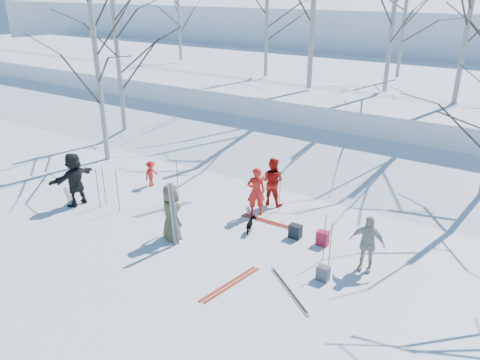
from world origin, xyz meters
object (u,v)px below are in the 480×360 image
Objects in this scene: skier_cream_east at (367,243)px; skier_grey_west at (75,179)px; skier_redor_behind at (272,181)px; dog at (251,226)px; skier_olive_center at (171,212)px; backpack_red at (323,238)px; skier_red_seated at (151,174)px; skier_red_north at (256,192)px; backpack_dark at (295,231)px; backpack_grey at (323,273)px.

skier_cream_east is 0.85× the size of skier_grey_west.
skier_redor_behind reaches higher than dog.
skier_olive_center is at bearing -169.89° from skier_cream_east.
skier_cream_east is at bearing 100.06° from skier_grey_west.
backpack_red is at bearing 143.72° from skier_redor_behind.
skier_red_seated reaches higher than backpack_red.
skier_red_north is 0.93m from skier_redor_behind.
backpack_red is (6.76, -0.50, -0.25)m from skier_red_seated.
backpack_dark is at bearing 161.65° from skier_cream_east.
skier_red_seated reaches higher than backpack_grey.
skier_red_north is (1.19, 2.56, -0.04)m from skier_olive_center.
skier_red_north is at bearing 166.62° from backpack_red.
skier_grey_west is 5.94m from dog.
skier_redor_behind reaches higher than backpack_dark.
skier_olive_center is 4.22m from backpack_red.
skier_redor_behind is 2.95m from backpack_red.
backpack_red is at bearing -127.47° from skier_olive_center.
skier_grey_west is 8.45m from backpack_grey.
backpack_dark is at bearing 131.88° from skier_redor_behind.
backpack_dark is (1.19, 0.45, -0.03)m from dog.
skier_red_north is 2.63m from backpack_red.
skier_cream_east is at bearing 124.14° from skier_red_north.
backpack_red is at bearing 114.13° from backpack_grey.
skier_grey_west reaches higher than skier_olive_center.
skier_red_seated is at bearing 174.72° from backpack_dark.
skier_olive_center reaches higher than skier_redor_behind.
backpack_grey is at bearing 131.37° from skier_redor_behind.
skier_olive_center reaches higher than backpack_dark.
dog is (0.45, -2.02, -0.56)m from skier_redor_behind.
backpack_dark is at bearing 106.60° from skier_grey_west.
skier_red_seated is 1.70× the size of dog.
backpack_grey is (7.44, -2.03, -0.27)m from skier_red_seated.
dog is at bearing 98.25° from skier_redor_behind.
skier_cream_east is at bearing -21.37° from backpack_red.
skier_redor_behind is at bearing 136.28° from backpack_dark.
skier_redor_behind is at bearing 135.77° from backpack_grey.
skier_cream_east reaches higher than skier_red_seated.
skier_olive_center is 5.25m from skier_cream_east.
dog is at bearing -114.38° from skier_olive_center.
skier_redor_behind is 2.14m from dog.
backpack_red is (2.00, 0.49, -0.02)m from dog.
skier_cream_east is 2.74× the size of dog.
skier_olive_center reaches higher than dog.
skier_red_seated is 5.98m from backpack_dark.
skier_grey_west reaches higher than dog.
backpack_red is (2.45, -1.52, -0.58)m from skier_redor_behind.
skier_redor_behind is at bearing 148.12° from backpack_red.
skier_cream_east reaches higher than backpack_red.
skier_cream_east is (8.13, -1.04, 0.28)m from skier_red_seated.
skier_cream_east is 3.94× the size of backpack_grey.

